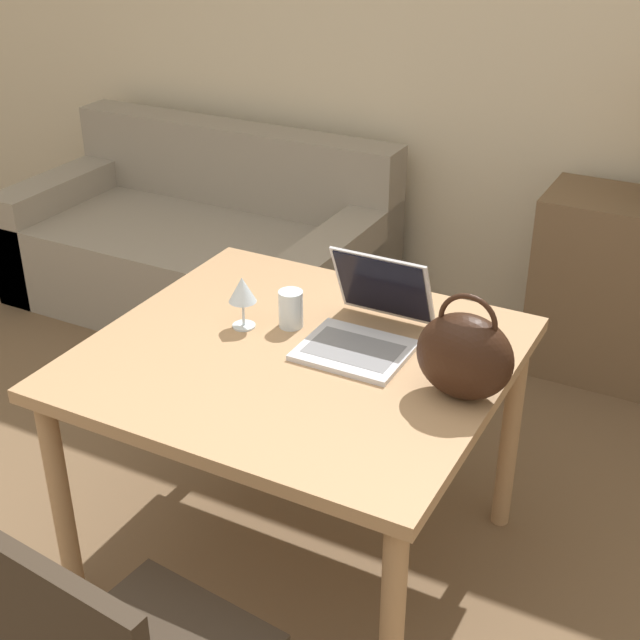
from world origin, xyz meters
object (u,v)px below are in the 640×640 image
object	(u,v)px
couch	(203,249)
drinking_glass	(291,309)
laptop	(368,320)
handbag	(465,355)
wine_glass	(242,291)

from	to	relation	value
couch	drinking_glass	size ratio (longest dim) A/B	15.63
laptop	drinking_glass	xyz separation A→B (m)	(-0.24, -0.03, -0.01)
laptop	handbag	bearing A→B (deg)	-24.36
couch	handbag	distance (m)	2.36
couch	wine_glass	world-z (taller)	wine_glass
wine_glass	handbag	world-z (taller)	handbag
couch	wine_glass	distance (m)	1.83
couch	laptop	world-z (taller)	laptop
laptop	wine_glass	xyz separation A→B (m)	(-0.36, -0.10, 0.05)
couch	drinking_glass	distance (m)	1.84
couch	laptop	distance (m)	1.99
laptop	drinking_glass	distance (m)	0.24
laptop	drinking_glass	bearing A→B (deg)	-172.58
handbag	drinking_glass	bearing A→B (deg)	167.91
drinking_glass	handbag	distance (m)	0.60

